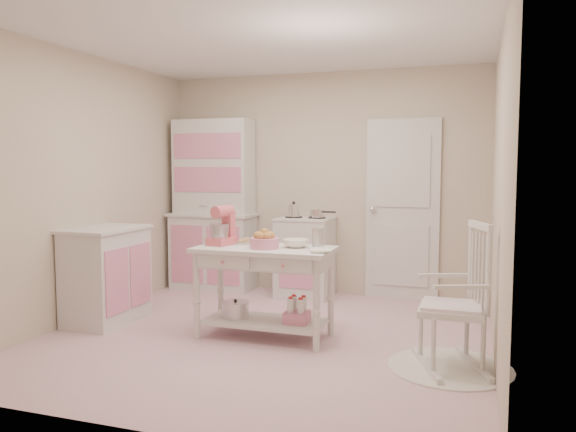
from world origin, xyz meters
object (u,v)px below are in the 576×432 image
Objects in this scene: stand_mixer at (221,226)px; base_cabinet at (106,275)px; hutch at (213,205)px; rocking_chair at (452,296)px; work_table at (265,292)px; bread_basket at (264,243)px; stove at (305,257)px.

base_cabinet is at bearing -166.14° from stand_mixer.
hutch is 1.88m from stand_mixer.
rocking_chair is (3.22, -0.26, 0.09)m from base_cabinet.
base_cabinet reaches higher than work_table.
rocking_chair is at bearing 3.40° from stand_mixer.
stand_mixer reaches higher than base_cabinet.
work_table is 3.53× the size of stand_mixer.
rocking_chair is at bearing -4.59° from base_cabinet.
hutch is at bearing 127.81° from bread_basket.
hutch is 6.12× the size of stand_mixer.
stove is 2.56m from rocking_chair.
bread_basket is (0.44, -0.07, -0.12)m from stand_mixer.
stove is 3.68× the size of bread_basket.
base_cabinet is (-1.51, -1.65, 0.00)m from stove.
bread_basket is (0.02, -0.05, 0.45)m from work_table.
stand_mixer is (0.90, -1.65, -0.07)m from hutch.
stove is 0.84× the size of rocking_chair.
bread_basket is at bearing -85.28° from stove.
bread_basket is at bearing 151.29° from rocking_chair.
rocking_chair reaches higher than stove.
hutch is 1.73× the size of work_table.
hutch is 8.32× the size of bread_basket.
stove is at bearing 91.24° from stand_mixer.
rocking_chair reaches higher than work_table.
stove is 2.23m from base_cabinet.
rocking_chair is at bearing -48.13° from stove.
bread_basket reaches higher than work_table.
rocking_chair is 4.40× the size of bread_basket.
hutch reaches higher than bread_basket.
stand_mixer is at bearing -61.50° from hutch.
hutch is 3.54m from rocking_chair.
work_table is (1.32, -1.67, -0.64)m from hutch.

